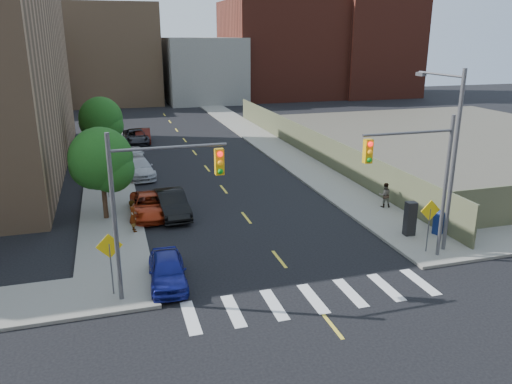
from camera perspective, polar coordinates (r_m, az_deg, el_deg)
ground at (r=18.16m, az=11.38°, el=-17.89°), size 160.00×160.00×0.00m
sidewalk_nw at (r=55.39m, az=-16.71°, el=6.01°), size 3.50×73.00×0.15m
sidewalk_ne at (r=57.42m, az=-0.99°, el=7.13°), size 3.50×73.00×0.15m
fence_north at (r=45.24m, az=5.91°, el=5.73°), size 0.12×44.00×2.50m
gravel_lot at (r=56.58m, az=22.67°, el=5.58°), size 36.00×42.00×0.06m
bg_bldg_west at (r=84.30m, az=-27.22°, el=12.64°), size 14.00×18.00×12.00m
bg_bldg_midwest at (r=84.97m, az=-16.16°, el=14.89°), size 14.00×16.00×15.00m
bg_bldg_center at (r=84.50m, az=-6.20°, el=13.74°), size 12.00×16.00×10.00m
bg_bldg_east at (r=89.89m, az=2.64°, el=15.96°), size 18.00×18.00×16.00m
bg_bldg_fareast at (r=94.53m, az=12.66°, el=16.25°), size 14.00×16.00×18.00m
smokestack at (r=96.57m, az=15.07°, el=19.08°), size 1.80×1.80×28.00m
signal_nw at (r=19.86m, az=-11.73°, el=-0.13°), size 4.59×0.30×7.00m
signal_ne at (r=23.90m, az=18.15°, el=2.35°), size 4.59×0.30×7.00m
streetlight_ne at (r=25.74m, az=21.26°, el=4.66°), size 0.25×3.70×9.00m
warn_sign_nw at (r=21.16m, az=-16.36°, el=-6.71°), size 1.06×0.06×2.83m
warn_sign_ne at (r=25.70m, az=19.24°, el=-2.64°), size 1.06×0.06×2.83m
warn_sign_midwest at (r=33.97m, az=-16.72°, el=2.40°), size 1.06×0.06×2.83m
tree_west_near at (r=29.78m, az=-17.28°, el=3.23°), size 3.66×3.64×5.52m
tree_west_far at (r=44.50m, az=-17.29°, el=7.76°), size 3.66×3.64×5.52m
parked_car_blue at (r=22.25m, az=-10.10°, el=-8.78°), size 1.77×3.99×1.33m
parked_car_black at (r=30.32m, az=-9.64°, el=-1.32°), size 1.90×4.71×1.52m
parked_car_red at (r=30.63m, az=-12.14°, el=-1.48°), size 2.34×4.81×1.32m
parked_car_silver at (r=39.25m, az=-13.28°, el=2.73°), size 2.48×5.14×1.44m
parked_car_white at (r=43.84m, az=-13.69°, el=4.16°), size 1.63×3.93×1.33m
parked_car_maroon at (r=51.82m, az=-12.80°, el=6.27°), size 1.70×4.30×1.39m
parked_car_grey at (r=51.55m, az=-13.57°, el=6.17°), size 2.46×5.18×1.43m
mailbox at (r=28.61m, az=20.19°, el=-3.28°), size 0.65×0.57×1.32m
payphone at (r=27.84m, az=17.20°, el=-2.92°), size 0.58×0.48×1.85m
pedestrian_west at (r=27.94m, az=-13.85°, el=-2.64°), size 0.53×0.71×1.78m
pedestrian_east at (r=31.99m, az=14.51°, el=-0.33°), size 0.87×0.75×1.55m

